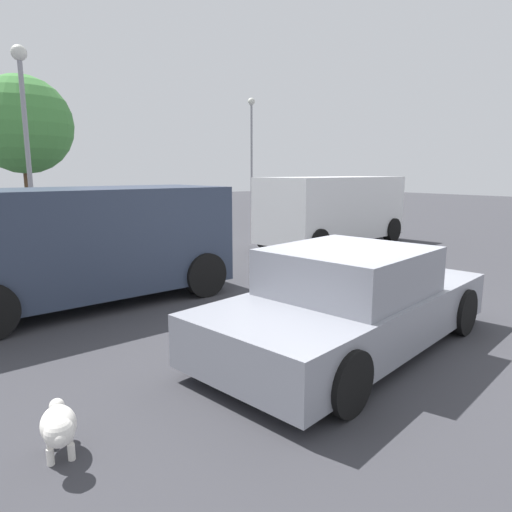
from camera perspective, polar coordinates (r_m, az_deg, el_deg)
ground_plane at (r=6.40m, az=11.18°, el=-10.01°), size 80.00×80.00×0.00m
sedan_foreground at (r=5.89m, az=11.82°, el=-5.74°), size 4.58×2.48×1.31m
dog at (r=4.09m, az=-23.53°, el=-19.03°), size 0.35×0.68×0.43m
van_white at (r=14.15m, az=9.71°, el=5.90°), size 5.33×2.69×2.08m
suv_dark at (r=8.21m, az=-20.45°, el=1.79°), size 4.73×2.32×1.96m
pedestrian at (r=10.78m, az=-15.26°, el=3.23°), size 0.45×0.46×1.57m
light_post_near at (r=15.51m, az=-27.10°, el=15.94°), size 0.44×0.44×5.81m
light_post_far at (r=29.69m, az=-0.57°, el=15.01°), size 0.44×0.44×6.79m
tree_back_right at (r=21.79m, az=-27.22°, el=14.41°), size 3.99×3.99×6.15m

